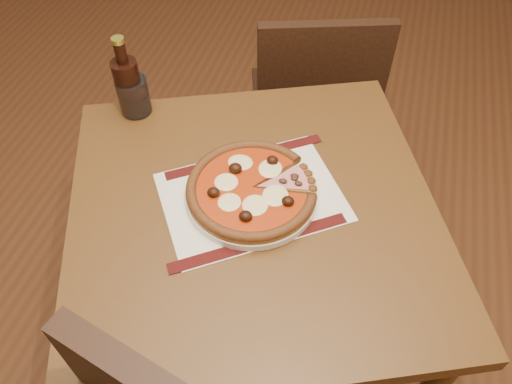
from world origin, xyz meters
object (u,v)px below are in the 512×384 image
(table, at_px, (254,234))
(water_glass, at_px, (134,96))
(plate, at_px, (252,194))
(bottle, at_px, (128,85))
(chair_far, at_px, (313,102))
(pizza, at_px, (252,188))

(table, distance_m, water_glass, 0.47)
(plate, distance_m, bottle, 0.43)
(table, relative_size, bottle, 4.88)
(chair_far, distance_m, bottle, 0.72)
(pizza, bearing_deg, table, -66.03)
(plate, xyz_separation_m, bottle, (-0.37, 0.20, 0.07))
(chair_far, bearing_deg, water_glass, 31.90)
(water_glass, bearing_deg, pizza, -28.37)
(chair_far, bearing_deg, pizza, 69.12)
(table, height_order, water_glass, water_glass)
(plate, height_order, water_glass, water_glass)
(water_glass, bearing_deg, bottle, -156.49)
(water_glass, xyz_separation_m, bottle, (-0.01, -0.00, 0.04))
(pizza, xyz_separation_m, water_glass, (-0.37, 0.20, 0.02))
(table, xyz_separation_m, chair_far, (0.01, 0.71, -0.16))
(water_glass, bearing_deg, table, -30.74)
(plate, relative_size, water_glass, 3.02)
(bottle, bearing_deg, table, -30.10)
(water_glass, bearing_deg, plate, -28.34)
(table, xyz_separation_m, bottle, (-0.39, 0.22, 0.19))
(plate, bearing_deg, bottle, 152.32)
(plate, height_order, bottle, bottle)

